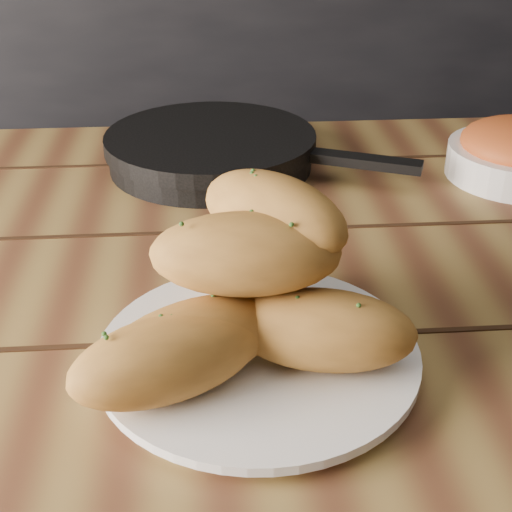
{
  "coord_description": "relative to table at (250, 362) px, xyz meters",
  "views": [
    {
      "loc": [
        -0.5,
        -0.09,
        1.11
      ],
      "look_at": [
        -0.46,
        0.38,
        0.84
      ],
      "focal_mm": 50.0,
      "sensor_mm": 36.0,
      "label": 1
    }
  ],
  "objects": [
    {
      "name": "plate",
      "position": [
        -0.0,
        -0.14,
        0.11
      ],
      "size": [
        0.26,
        0.26,
        0.02
      ],
      "color": "white",
      "rests_on": "table"
    },
    {
      "name": "skillet",
      "position": [
        -0.03,
        0.29,
        0.12
      ],
      "size": [
        0.39,
        0.27,
        0.05
      ],
      "color": "black",
      "rests_on": "table"
    },
    {
      "name": "counter",
      "position": [
        0.46,
        1.2,
        -0.2
      ],
      "size": [
        2.8,
        0.6,
        0.9
      ],
      "primitive_type": "cube",
      "color": "black",
      "rests_on": "ground"
    },
    {
      "name": "table",
      "position": [
        0.0,
        0.0,
        0.0
      ],
      "size": [
        1.37,
        0.91,
        0.75
      ],
      "color": "olive",
      "rests_on": "ground"
    },
    {
      "name": "bread_rolls",
      "position": [
        -0.02,
        -0.14,
        0.17
      ],
      "size": [
        0.27,
        0.23,
        0.13
      ],
      "color": "#B37A31",
      "rests_on": "plate"
    }
  ]
}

